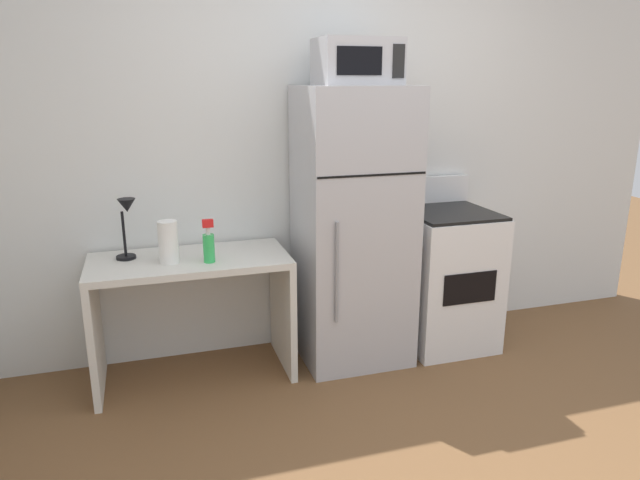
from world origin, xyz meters
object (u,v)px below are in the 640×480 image
paper_towel_roll (168,242)px  spray_bottle (209,245)px  desk (191,295)px  refrigerator (353,228)px  desk_lamp (126,218)px  oven_range (445,277)px  microwave (357,62)px

paper_towel_roll → spray_bottle: 0.22m
desk → refrigerator: 1.06m
spray_bottle → refrigerator: bearing=6.1°
desk_lamp → refrigerator: refrigerator is taller
desk → paper_towel_roll: bearing=-152.9°
desk_lamp → desk: bearing=-13.3°
desk → oven_range: bearing=-0.6°
desk_lamp → microwave: microwave is taller
paper_towel_roll → oven_range: (1.78, 0.04, -0.40)m
desk → desk_lamp: size_ratio=3.23×
desk → refrigerator: size_ratio=0.67×
desk_lamp → microwave: (1.33, -0.12, 0.85)m
desk → spray_bottle: 0.36m
microwave → refrigerator: bearing=90.3°
desk_lamp → spray_bottle: desk_lamp is taller
desk → microwave: microwave is taller
spray_bottle → desk_lamp: bearing=156.1°
refrigerator → desk: bearing=179.0°
paper_towel_roll → microwave: 1.48m
desk_lamp → paper_towel_roll: bearing=-31.9°
desk → oven_range: (1.67, -0.02, -0.06)m
desk_lamp → oven_range: size_ratio=0.32×
desk_lamp → oven_range: (1.99, -0.10, -0.52)m
oven_range → refrigerator: bearing=180.0°
refrigerator → microwave: bearing=-89.7°
spray_bottle → microwave: 1.34m
desk_lamp → microwave: bearing=-5.0°
desk → spray_bottle: (0.10, -0.11, 0.33)m
desk_lamp → spray_bottle: bearing=-23.9°
desk_lamp → oven_range: desk_lamp is taller
refrigerator → microwave: (0.00, -0.02, 0.99)m
refrigerator → oven_range: size_ratio=1.56×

